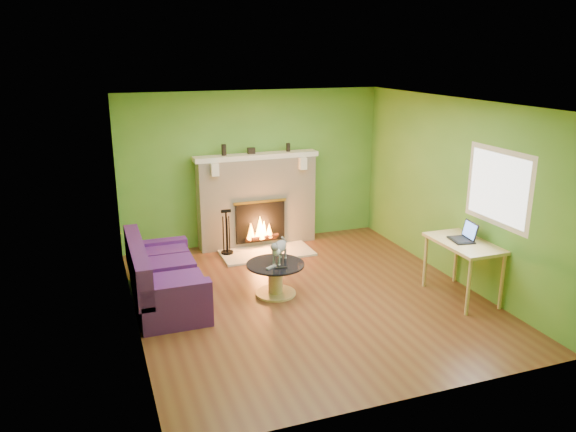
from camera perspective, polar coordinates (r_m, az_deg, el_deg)
name	(u,v)px	position (r m, az deg, el deg)	size (l,w,h in m)	color
floor	(307,297)	(7.72, 1.96, -8.18)	(5.00, 5.00, 0.00)	brown
ceiling	(309,103)	(7.04, 2.17, 11.41)	(5.00, 5.00, 0.00)	white
wall_back	(253,168)	(9.57, -3.55, 4.89)	(5.00, 5.00, 0.00)	#49882C
wall_front	(412,274)	(5.16, 12.51, -5.80)	(5.00, 5.00, 0.00)	#49882C
wall_left	(129,222)	(6.79, -15.85, -0.60)	(5.00, 5.00, 0.00)	#49882C
wall_right	(454,190)	(8.36, 16.54, 2.50)	(5.00, 5.00, 0.00)	#49882C
window_frame	(498,187)	(7.61, 20.59, 2.73)	(1.20, 1.20, 0.00)	silver
window_pane	(498,187)	(7.61, 20.55, 2.73)	(1.06, 1.06, 0.00)	white
fireplace	(257,201)	(9.52, -3.17, 1.57)	(2.10, 0.46, 1.58)	beige
hearth	(267,253)	(9.28, -2.18, -3.73)	(1.50, 0.75, 0.03)	beige
mantel	(257,156)	(9.34, -3.21, 6.09)	(2.10, 0.28, 0.08)	white
sofa	(162,279)	(7.64, -12.66, -6.24)	(0.87, 1.86, 0.83)	#4F1961
coffee_table	(276,277)	(7.69, -1.28, -6.18)	(0.79, 0.79, 0.45)	tan
desk	(464,249)	(7.81, 17.45, -3.18)	(0.62, 1.07, 0.79)	tan
cat	(280,250)	(7.63, -0.85, -3.44)	(0.20, 0.56, 0.35)	slate
remote_silver	(271,267)	(7.48, -1.72, -5.21)	(0.17, 0.04, 0.02)	gray
remote_black	(281,268)	(7.46, -0.70, -5.26)	(0.16, 0.04, 0.02)	black
laptop	(462,232)	(7.76, 17.25, -1.54)	(0.29, 0.34, 0.25)	black
fire_tools	(227,231)	(9.13, -6.26, -1.57)	(0.20, 0.20, 0.75)	black
mantel_vase_left	(224,150)	(9.20, -6.53, 6.69)	(0.08, 0.08, 0.18)	black
mantel_vase_right	(288,147)	(9.52, 0.02, 7.00)	(0.07, 0.07, 0.14)	black
mantel_box	(251,151)	(9.33, -3.76, 6.64)	(0.12, 0.08, 0.10)	black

